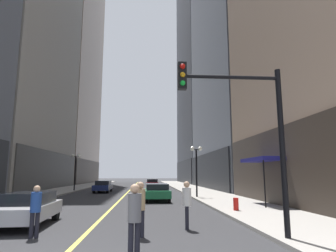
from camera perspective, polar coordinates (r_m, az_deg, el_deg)
The scene contains 20 objects.
ground_plane at distance 40.81m, azimuth -7.35°, elevation -12.24°, with size 200.00×200.00×0.00m, color #2D2D30.
sidewalk_left at distance 42.05m, azimuth -18.88°, elevation -11.64°, with size 4.50×78.00×0.15m, color #9E9991.
sidewalk_right at distance 41.22m, azimuth 4.45°, elevation -12.16°, with size 4.50×78.00×0.15m, color #9E9991.
lane_centre_stripe at distance 40.81m, azimuth -7.35°, elevation -12.24°, with size 0.16×70.00×0.01m, color #E5D64C.
building_left_far at distance 78.35m, azimuth -19.13°, elevation 20.24°, with size 13.53×26.00×80.49m.
building_right_mid at distance 46.54m, azimuth 15.21°, elevation 13.83°, with size 13.15×24.00×40.51m.
building_right_far at distance 72.86m, azimuth 9.15°, elevation 12.43°, with size 15.84×26.00×58.19m.
storefront_awning_right at distance 20.16m, azimuth 18.05°, elevation -6.36°, with size 1.60×4.07×3.12m.
car_silver at distance 13.50m, azimuth -26.24°, elevation -14.22°, with size 2.13×4.25×1.32m.
car_green at distance 23.09m, azimuth -2.23°, elevation -12.76°, with size 1.93×4.64×1.32m.
car_navy at distance 34.34m, azimuth -12.64°, elevation -11.44°, with size 1.74×4.80×1.32m.
car_maroon at distance 43.62m, azimuth -3.11°, elevation -11.17°, with size 1.84×4.31×1.32m.
pedestrian_in_grey_suit at distance 7.62m, azimuth -6.62°, elevation -16.90°, with size 0.39×0.39×1.82m.
pedestrian_in_tan_trench at distance 10.07m, azimuth -5.51°, elevation -15.13°, with size 0.39×0.39×1.81m.
pedestrian_in_white_shirt at distance 11.41m, azimuth 3.72°, elevation -14.54°, with size 0.38×0.38×1.79m.
pedestrian_in_blue_hoodie at distance 10.89m, azimuth -24.62°, elevation -14.32°, with size 0.45×0.45×1.69m.
traffic_light_near_right at distance 9.64m, azimuth 15.66°, elevation 0.92°, with size 3.43×0.35×5.65m.
street_lamp_left_far at distance 36.69m, azimuth -17.77°, elevation -7.11°, with size 1.06×0.36×4.43m.
street_lamp_right_mid at distance 25.33m, azimuth 5.60°, elevation -6.68°, with size 1.06×0.36×4.43m.
fire_hydrant_right at distance 16.47m, azimuth 13.25°, elevation -15.00°, with size 0.28×0.28×0.80m, color red.
Camera 1 is at (2.08, -5.71, 2.07)m, focal length 30.95 mm.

